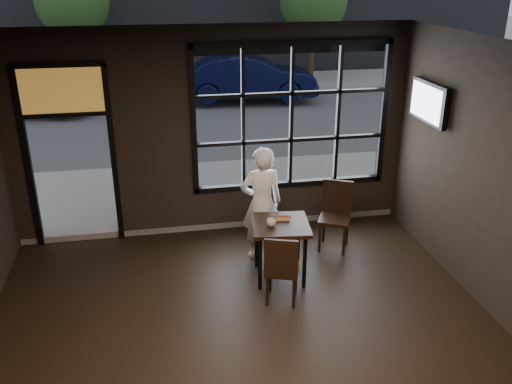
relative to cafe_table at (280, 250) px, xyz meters
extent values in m
cube|color=black|center=(-0.67, -1.89, -0.42)|extent=(6.00, 7.00, 0.02)
cube|color=black|center=(-0.67, -1.89, 2.80)|extent=(6.00, 7.00, 0.02)
cube|color=black|center=(0.53, 1.61, 1.39)|extent=(3.06, 0.12, 2.28)
cube|color=orange|center=(-2.77, 1.61, 1.94)|extent=(1.20, 0.06, 0.70)
cube|color=#545456|center=(-0.67, 22.11, -0.43)|extent=(60.00, 41.00, 0.04)
cube|color=black|center=(0.00, 0.00, 0.00)|extent=(0.83, 0.83, 0.81)
cube|color=black|center=(-0.10, -0.54, 0.07)|extent=(0.52, 0.52, 0.95)
cube|color=black|center=(0.98, 0.64, 0.10)|extent=(0.59, 0.59, 1.02)
imported|color=white|center=(-0.13, 0.61, 0.43)|extent=(0.65, 0.46, 1.68)
imported|color=silver|center=(-0.13, -0.05, 0.45)|extent=(0.13, 0.13, 0.10)
cube|color=black|center=(2.26, 0.64, 1.77)|extent=(0.11, 0.97, 0.57)
imported|color=black|center=(1.38, 10.22, 0.38)|extent=(4.29, 1.83, 1.38)
imported|color=#531829|center=(-5.46, 10.06, 0.49)|extent=(4.92, 2.65, 1.59)
cylinder|color=#332114|center=(-3.93, 13.38, 0.70)|extent=(0.20, 0.20, 2.20)
sphere|color=#2D5120|center=(-3.93, 13.38, 2.49)|extent=(2.40, 2.40, 2.40)
cylinder|color=#332114|center=(4.17, 12.88, 0.67)|extent=(0.20, 0.20, 2.15)
sphere|color=#1D6D20|center=(4.17, 12.88, 2.42)|extent=(2.35, 2.35, 2.35)
camera|label=1|loc=(-1.52, -6.24, 3.53)|focal=38.00mm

